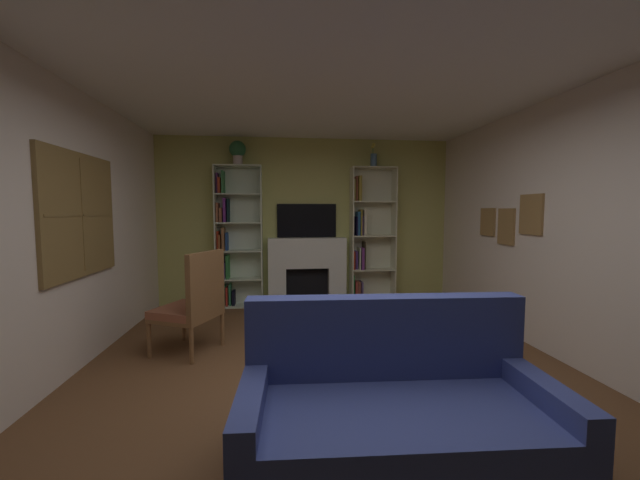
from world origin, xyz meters
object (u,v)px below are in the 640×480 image
potted_plant (238,151)px  couch (396,420)px  coffee_table (365,354)px  bookshelf_left (234,240)px  armchair (194,303)px  fireplace (307,269)px  vase_with_flowers (374,159)px  tv (307,221)px  bookshelf_right (367,238)px

potted_plant → couch: potted_plant is taller
potted_plant → coffee_table: size_ratio=0.41×
bookshelf_left → coffee_table: bookshelf_left is taller
potted_plant → armchair: bearing=-98.8°
fireplace → potted_plant: 2.14m
fireplace → bookshelf_left: bookshelf_left is taller
armchair → vase_with_flowers: bearing=37.9°
tv → fireplace: bearing=-90.0°
bookshelf_left → bookshelf_right: 2.14m
bookshelf_right → coffee_table: bookshelf_right is taller
coffee_table → armchair: bearing=141.4°
bookshelf_right → potted_plant: (-2.05, -0.04, 1.36)m
bookshelf_left → couch: size_ratio=1.21×
tv → vase_with_flowers: size_ratio=2.49×
tv → potted_plant: (-1.07, -0.12, 1.08)m
armchair → coffee_table: size_ratio=1.21×
coffee_table → vase_with_flowers: bearing=74.6°
bookshelf_right → couch: bookshelf_right is taller
potted_plant → vase_with_flowers: 2.14m
tv → potted_plant: bearing=-173.6°
potted_plant → vase_with_flowers: size_ratio=0.97×
potted_plant → couch: size_ratio=0.20×
tv → couch: tv is taller
fireplace → bookshelf_right: 1.10m
tv → couch: size_ratio=0.52×
bookshelf_left → potted_plant: bearing=-27.8°
potted_plant → armchair: (-0.29, -1.89, -1.90)m
fireplace → armchair: 2.35m
couch → vase_with_flowers: bearing=77.4°
potted_plant → coffee_table: (1.27, -3.14, -2.03)m
bookshelf_left → tv: bearing=3.7°
vase_with_flowers → couch: vase_with_flowers is taller
vase_with_flowers → armchair: bearing=-142.1°
bookshelf_right → vase_with_flowers: size_ratio=5.75×
bookshelf_right → potted_plant: bearing=-178.8°
bookshelf_left → coffee_table: size_ratio=2.46×
tv → bookshelf_right: (0.98, -0.08, -0.28)m
potted_plant → couch: (1.28, -3.88, -2.13)m
vase_with_flowers → armchair: vase_with_flowers is taller
tv → bookshelf_right: size_ratio=0.43×
armchair → bookshelf_right: bearing=39.5°
couch → potted_plant: bearing=108.2°
tv → bookshelf_left: (-1.16, -0.07, -0.30)m
tv → potted_plant: size_ratio=2.56×
fireplace → couch: 3.93m
coffee_table → couch: bearing=-89.8°
bookshelf_left → vase_with_flowers: (2.23, -0.05, 1.30)m
fireplace → vase_with_flowers: (1.07, -0.03, 1.77)m
fireplace → bookshelf_right: (0.98, 0.01, 0.50)m
bookshelf_left → vase_with_flowers: vase_with_flowers is taller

